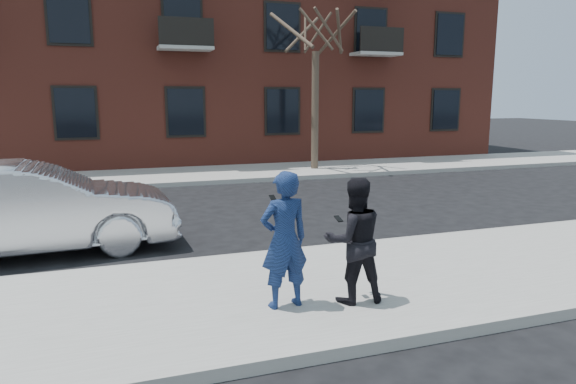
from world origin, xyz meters
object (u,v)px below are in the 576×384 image
object	(u,v)px
silver_sedan	(31,209)
man_peacoat	(354,240)
man_hoodie	(284,240)
street_tree	(316,17)

from	to	relation	value
silver_sedan	man_peacoat	distance (m)	5.89
silver_sedan	man_peacoat	size ratio (longest dim) A/B	3.06
man_hoodie	silver_sedan	bearing A→B (deg)	-56.33
silver_sedan	man_hoodie	world-z (taller)	man_hoodie
silver_sedan	street_tree	bearing A→B (deg)	-50.46
man_hoodie	man_peacoat	size ratio (longest dim) A/B	1.07
street_tree	man_hoodie	xyz separation A→B (m)	(-5.09, -11.77, -4.51)
street_tree	man_hoodie	size ratio (longest dim) A/B	3.96
silver_sedan	man_peacoat	bearing A→B (deg)	-137.07
man_hoodie	man_peacoat	xyz separation A→B (m)	(0.89, -0.12, -0.06)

